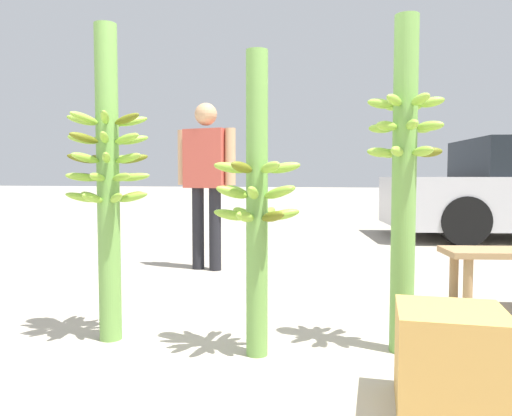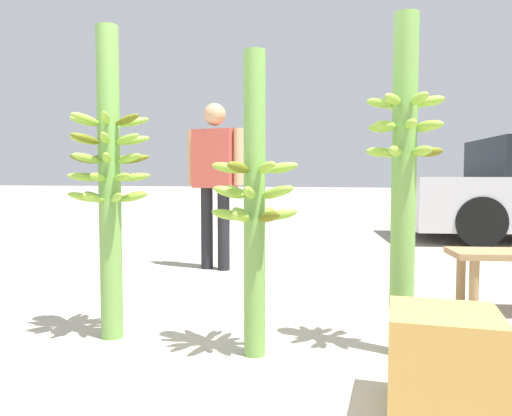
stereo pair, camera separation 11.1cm
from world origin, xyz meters
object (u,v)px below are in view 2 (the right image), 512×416
Objects in this scene: banana_stalk_left at (110,177)px; vendor_person at (215,171)px; banana_stalk_right at (404,176)px; banana_stalk_center at (255,201)px; produce_crate at (444,363)px.

banana_stalk_left is 2.10m from vendor_person.
banana_stalk_right reaches higher than vendor_person.
banana_stalk_center is 0.89× the size of banana_stalk_right.
banana_stalk_right is 4.27× the size of produce_crate.
vendor_person is (-1.02, 2.13, 0.18)m from banana_stalk_center.
banana_stalk_left reaches higher than vendor_person.
banana_stalk_right reaches higher than produce_crate.
banana_stalk_right reaches higher than banana_stalk_center.
banana_stalk_center is 3.81× the size of produce_crate.
produce_crate is (1.87, -2.55, -0.75)m from vendor_person.
banana_stalk_center reaches higher than produce_crate.
banana_stalk_right is at bearing 6.60° from banana_stalk_left.
banana_stalk_left is at bearing -173.40° from banana_stalk_right.
produce_crate is (0.86, -0.41, -0.58)m from banana_stalk_center.
produce_crate is (1.70, -0.46, -0.70)m from banana_stalk_left.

